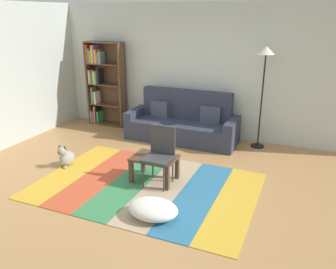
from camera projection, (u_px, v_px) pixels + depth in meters
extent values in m
plane|color=#B27F4C|center=(158.00, 185.00, 5.24)|extent=(14.00, 14.00, 0.00)
cube|color=silver|center=(209.00, 72.00, 7.00)|extent=(6.80, 0.10, 2.70)
cube|color=silver|center=(15.00, 74.00, 6.69)|extent=(0.10, 5.50, 2.70)
cube|color=gold|center=(73.00, 171.00, 5.70)|extent=(0.54, 2.22, 0.01)
cube|color=#C64C2D|center=(101.00, 176.00, 5.50)|extent=(0.54, 2.22, 0.01)
cube|color=#387F4C|center=(130.00, 182.00, 5.30)|extent=(0.54, 2.22, 0.01)
cube|color=tan|center=(162.00, 189.00, 5.10)|extent=(0.54, 2.22, 0.01)
cube|color=teal|center=(197.00, 196.00, 4.89)|extent=(0.54, 2.22, 0.01)
cube|color=gold|center=(235.00, 204.00, 4.69)|extent=(0.54, 2.22, 0.01)
cube|color=#2D3347|center=(181.00, 131.00, 7.00)|extent=(1.90, 0.80, 0.40)
cube|color=#2D3347|center=(187.00, 104.00, 7.09)|extent=(1.90, 0.20, 0.60)
cube|color=#2D3347|center=(136.00, 122.00, 7.35)|extent=(0.18, 0.80, 0.56)
cube|color=#2D3347|center=(232.00, 134.00, 6.59)|extent=(0.18, 0.80, 0.56)
cube|color=#42475B|center=(160.00, 109.00, 7.24)|extent=(0.42, 0.19, 0.36)
cube|color=#42475B|center=(210.00, 115.00, 6.83)|extent=(0.42, 0.19, 0.36)
cube|color=brown|center=(90.00, 83.00, 7.94)|extent=(0.04, 0.28, 1.89)
cube|color=brown|center=(122.00, 86.00, 7.62)|extent=(0.04, 0.28, 1.89)
cube|color=brown|center=(109.00, 84.00, 7.90)|extent=(0.90, 0.01, 1.89)
cube|color=brown|center=(108.00, 124.00, 8.09)|extent=(0.86, 0.28, 0.02)
cube|color=brown|center=(107.00, 104.00, 7.94)|extent=(0.86, 0.28, 0.02)
cube|color=brown|center=(106.00, 85.00, 7.78)|extent=(0.86, 0.28, 0.02)
cube|color=brown|center=(105.00, 64.00, 7.63)|extent=(0.86, 0.28, 0.02)
cube|color=brown|center=(103.00, 42.00, 7.47)|extent=(0.86, 0.28, 0.02)
cube|color=#668C99|center=(94.00, 116.00, 8.19)|extent=(0.03, 0.26, 0.28)
cube|color=purple|center=(95.00, 116.00, 8.16)|extent=(0.05, 0.24, 0.27)
cube|color=orange|center=(97.00, 114.00, 8.10)|extent=(0.03, 0.20, 0.40)
cube|color=black|center=(98.00, 114.00, 8.11)|extent=(0.03, 0.24, 0.39)
cube|color=green|center=(100.00, 116.00, 8.12)|extent=(0.03, 0.26, 0.28)
cube|color=black|center=(91.00, 94.00, 7.98)|extent=(0.03, 0.19, 0.40)
cube|color=black|center=(93.00, 97.00, 8.00)|extent=(0.03, 0.21, 0.28)
cube|color=#8C6647|center=(94.00, 95.00, 7.96)|extent=(0.03, 0.20, 0.39)
cube|color=green|center=(96.00, 97.00, 7.97)|extent=(0.04, 0.22, 0.29)
cube|color=silver|center=(97.00, 97.00, 7.96)|extent=(0.04, 0.22, 0.29)
cube|color=black|center=(90.00, 76.00, 7.85)|extent=(0.03, 0.21, 0.31)
cube|color=silver|center=(91.00, 77.00, 7.83)|extent=(0.03, 0.19, 0.31)
cube|color=orange|center=(92.00, 78.00, 7.82)|extent=(0.03, 0.17, 0.26)
cube|color=#334CB2|center=(94.00, 78.00, 7.80)|extent=(0.04, 0.17, 0.25)
cube|color=gold|center=(96.00, 77.00, 7.79)|extent=(0.05, 0.21, 0.30)
cube|color=green|center=(98.00, 78.00, 7.79)|extent=(0.04, 0.23, 0.28)
cube|color=black|center=(100.00, 76.00, 7.74)|extent=(0.05, 0.21, 0.35)
cube|color=red|center=(89.00, 54.00, 7.68)|extent=(0.05, 0.21, 0.41)
cube|color=green|center=(91.00, 56.00, 7.66)|extent=(0.04, 0.19, 0.32)
cube|color=orange|center=(93.00, 57.00, 7.68)|extent=(0.03, 0.25, 0.28)
cube|color=gold|center=(94.00, 54.00, 7.61)|extent=(0.05, 0.17, 0.39)
cube|color=purple|center=(96.00, 54.00, 7.62)|extent=(0.03, 0.24, 0.41)
cube|color=gold|center=(98.00, 56.00, 7.62)|extent=(0.04, 0.24, 0.31)
cube|color=#8C6647|center=(99.00, 58.00, 7.59)|extent=(0.04, 0.18, 0.25)
cube|color=#668C99|center=(102.00, 57.00, 7.57)|extent=(0.05, 0.21, 0.27)
cube|color=#513826|center=(154.00, 158.00, 5.23)|extent=(0.68, 0.48, 0.04)
cube|color=#513826|center=(131.00, 172.00, 5.23)|extent=(0.06, 0.06, 0.36)
cube|color=#513826|center=(167.00, 179.00, 5.01)|extent=(0.06, 0.06, 0.36)
cube|color=#513826|center=(143.00, 162.00, 5.58)|extent=(0.06, 0.06, 0.36)
cube|color=#513826|center=(177.00, 168.00, 5.36)|extent=(0.06, 0.06, 0.36)
ellipsoid|color=white|center=(153.00, 209.00, 4.36)|extent=(0.66, 0.50, 0.22)
ellipsoid|color=#9E998E|center=(67.00, 159.00, 5.86)|extent=(0.22, 0.30, 0.26)
sphere|color=#9E998E|center=(62.00, 151.00, 5.71)|extent=(0.15, 0.15, 0.15)
ellipsoid|color=#474440|center=(60.00, 153.00, 5.66)|extent=(0.06, 0.07, 0.05)
ellipsoid|color=#474440|center=(60.00, 147.00, 5.73)|extent=(0.05, 0.04, 0.08)
ellipsoid|color=#474440|center=(65.00, 148.00, 5.69)|extent=(0.05, 0.04, 0.08)
sphere|color=#9E998E|center=(60.00, 166.00, 5.80)|extent=(0.06, 0.06, 0.06)
sphere|color=#9E998E|center=(65.00, 167.00, 5.75)|extent=(0.06, 0.06, 0.06)
cylinder|color=black|center=(257.00, 146.00, 6.74)|extent=(0.26, 0.26, 0.02)
cylinder|color=black|center=(261.00, 102.00, 6.44)|extent=(0.03, 0.03, 1.76)
cone|color=white|center=(266.00, 50.00, 6.13)|extent=(0.32, 0.32, 0.14)
cube|color=black|center=(153.00, 158.00, 5.16)|extent=(0.06, 0.15, 0.02)
cube|color=#38383D|center=(158.00, 158.00, 5.09)|extent=(0.40, 0.40, 0.03)
cube|color=#38383D|center=(163.00, 139.00, 5.16)|extent=(0.40, 0.03, 0.44)
cylinder|color=#38383D|center=(143.00, 175.00, 5.08)|extent=(0.02, 0.02, 0.42)
cylinder|color=#38383D|center=(164.00, 179.00, 4.95)|extent=(0.02, 0.02, 0.42)
cylinder|color=#38383D|center=(153.00, 166.00, 5.37)|extent=(0.02, 0.02, 0.42)
cylinder|color=#38383D|center=(173.00, 170.00, 5.25)|extent=(0.02, 0.02, 0.42)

